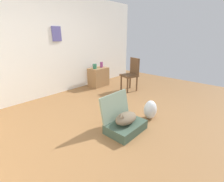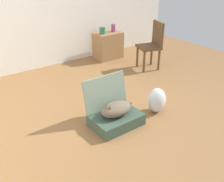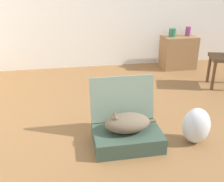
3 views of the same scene
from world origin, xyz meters
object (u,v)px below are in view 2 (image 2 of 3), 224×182
at_px(plastic_bag_white, 157,100).
at_px(vase_tall, 102,30).
at_px(side_table, 108,46).
at_px(chair, 152,44).
at_px(suitcase_base, 116,120).
at_px(cat, 116,109).
at_px(vase_short, 113,28).

xyz_separation_m(plastic_bag_white, vase_tall, (0.66, 2.31, 0.47)).
bearing_deg(side_table, plastic_bag_white, -109.17).
height_order(vase_tall, chair, chair).
xyz_separation_m(suitcase_base, cat, (-0.00, 0.00, 0.17)).
bearing_deg(suitcase_base, plastic_bag_white, -6.39).
bearing_deg(vase_tall, plastic_bag_white, -105.87).
relative_size(cat, side_table, 0.88).
xyz_separation_m(suitcase_base, vase_tall, (1.33, 2.23, 0.57)).
distance_m(suitcase_base, side_table, 2.69).
xyz_separation_m(suitcase_base, side_table, (1.48, 2.23, 0.21)).
height_order(suitcase_base, cat, cat).
bearing_deg(vase_short, chair, -78.67).
bearing_deg(suitcase_base, side_table, 56.47).
relative_size(side_table, vase_tall, 4.09).
bearing_deg(vase_tall, chair, -63.64).
relative_size(suitcase_base, cat, 1.26).
bearing_deg(plastic_bag_white, vase_tall, 74.13).
distance_m(cat, chair, 2.22).
relative_size(cat, vase_tall, 3.59).
bearing_deg(cat, side_table, 56.38).
bearing_deg(plastic_bag_white, cat, 173.62).
xyz_separation_m(suitcase_base, vase_short, (1.63, 2.24, 0.58)).
distance_m(side_table, vase_short, 0.40).
bearing_deg(chair, cat, -38.54).
xyz_separation_m(side_table, vase_short, (0.15, 0.00, 0.37)).
bearing_deg(suitcase_base, cat, 175.26).
relative_size(cat, plastic_bag_white, 1.40).
height_order(suitcase_base, plastic_bag_white, plastic_bag_white).
bearing_deg(cat, plastic_bag_white, -6.38).
distance_m(cat, vase_tall, 2.63).
xyz_separation_m(suitcase_base, chair, (1.83, 1.22, 0.43)).
relative_size(suitcase_base, vase_short, 3.96).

